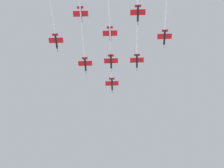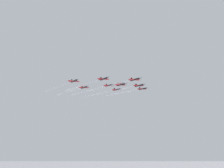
% 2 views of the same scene
% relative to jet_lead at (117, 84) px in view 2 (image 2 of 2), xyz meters
% --- Properties ---
extents(jet_lead, '(40.25, 59.20, 2.38)m').
position_rel_jet_lead_xyz_m(jet_lead, '(0.00, 0.00, 0.00)').
color(jet_lead, black).
extents(jet_port_inner, '(41.98, 61.78, 2.38)m').
position_rel_jet_lead_xyz_m(jet_port_inner, '(21.93, 5.31, -0.76)').
color(jet_port_inner, black).
extents(jet_starboard_inner, '(44.43, 65.42, 2.38)m').
position_rel_jet_lead_xyz_m(jet_starboard_inner, '(-2.21, 23.99, 1.33)').
color(jet_starboard_inner, black).
extents(jet_port_outer, '(8.65, 10.60, 2.38)m').
position_rel_jet_lead_xyz_m(jet_port_outer, '(-3.17, -4.70, -1.21)').
color(jet_port_outer, black).
extents(jet_starboard_outer, '(37.37, 54.92, 2.38)m').
position_rel_jet_lead_xyz_m(jet_starboard_outer, '(40.96, 6.33, -0.21)').
color(jet_starboard_outer, black).
extents(jet_center_rear, '(40.65, 59.80, 2.38)m').
position_rel_jet_lead_xyz_m(jet_center_rear, '(-8.08, 42.54, 0.69)').
color(jet_center_rear, black).
extents(jet_port_trail, '(46.04, 67.80, 2.38)m').
position_rel_jet_lead_xyz_m(jet_port_trail, '(21.37, 31.75, 0.43)').
color(jet_port_trail, black).
extents(jet_starboard_trail, '(43.71, 64.34, 2.38)m').
position_rel_jet_lead_xyz_m(jet_starboard_trail, '(39.72, 31.76, -0.21)').
color(jet_starboard_trail, black).
extents(jet_tail_end, '(38.78, 57.01, 2.38)m').
position_rel_jet_lead_xyz_m(jet_tail_end, '(12.20, 45.40, -0.69)').
color(jet_tail_end, black).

